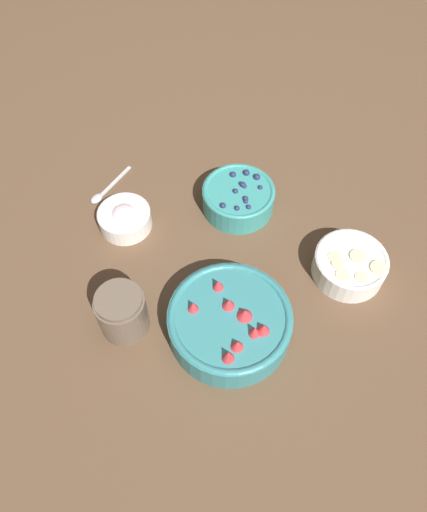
{
  "coord_description": "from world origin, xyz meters",
  "views": [
    {
      "loc": [
        0.14,
        0.62,
        0.88
      ],
      "look_at": [
        0.07,
        0.07,
        0.05
      ],
      "focal_mm": 35.0,
      "sensor_mm": 36.0,
      "label": 1
    }
  ],
  "objects_px": {
    "bowl_strawberries": "(230,322)",
    "bowl_bananas": "(350,264)",
    "bowl_blueberries": "(239,197)",
    "bowl_cream": "(125,217)",
    "jar_chocolate": "(122,313)"
  },
  "relations": [
    {
      "from": "bowl_strawberries",
      "to": "bowl_blueberries",
      "type": "xyz_separation_m",
      "value": [
        -0.06,
        -0.3,
        -0.0
      ]
    },
    {
      "from": "bowl_strawberries",
      "to": "bowl_bananas",
      "type": "distance_m",
      "value": 0.28
    },
    {
      "from": "bowl_blueberries",
      "to": "jar_chocolate",
      "type": "xyz_separation_m",
      "value": [
        0.26,
        0.27,
        0.01
      ]
    },
    {
      "from": "jar_chocolate",
      "to": "bowl_cream",
      "type": "bearing_deg",
      "value": -91.34
    },
    {
      "from": "bowl_cream",
      "to": "jar_chocolate",
      "type": "height_order",
      "value": "jar_chocolate"
    },
    {
      "from": "bowl_bananas",
      "to": "bowl_cream",
      "type": "relative_size",
      "value": 1.28
    },
    {
      "from": "bowl_blueberries",
      "to": "bowl_bananas",
      "type": "bearing_deg",
      "value": 134.39
    },
    {
      "from": "jar_chocolate",
      "to": "bowl_bananas",
      "type": "bearing_deg",
      "value": -171.87
    },
    {
      "from": "bowl_blueberries",
      "to": "bowl_bananas",
      "type": "xyz_separation_m",
      "value": [
        -0.2,
        0.2,
        -0.0
      ]
    },
    {
      "from": "bowl_strawberries",
      "to": "bowl_blueberries",
      "type": "bearing_deg",
      "value": -101.63
    },
    {
      "from": "bowl_strawberries",
      "to": "bowl_bananas",
      "type": "bearing_deg",
      "value": -158.5
    },
    {
      "from": "bowl_cream",
      "to": "bowl_strawberries",
      "type": "bearing_deg",
      "value": 124.41
    },
    {
      "from": "bowl_bananas",
      "to": "bowl_cream",
      "type": "height_order",
      "value": "bowl_bananas"
    },
    {
      "from": "bowl_strawberries",
      "to": "bowl_blueberries",
      "type": "distance_m",
      "value": 0.31
    },
    {
      "from": "bowl_bananas",
      "to": "jar_chocolate",
      "type": "distance_m",
      "value": 0.46
    }
  ]
}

